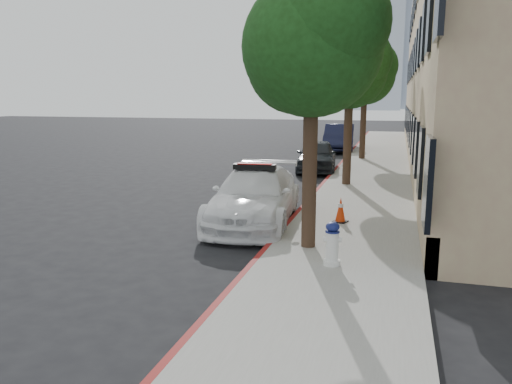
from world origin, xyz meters
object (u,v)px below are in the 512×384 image
object	(u,v)px
parked_car_mid	(317,156)
parked_car_far	(339,138)
fire_hydrant	(332,244)
traffic_cone	(341,210)
police_car	(255,196)

from	to	relation	value
parked_car_mid	parked_car_far	distance (m)	8.77
fire_hydrant	parked_car_far	bearing A→B (deg)	86.12
traffic_cone	fire_hydrant	bearing A→B (deg)	-86.37
fire_hydrant	traffic_cone	xyz separation A→B (m)	(-0.21, 3.35, -0.09)
parked_car_mid	traffic_cone	xyz separation A→B (m)	(2.12, -9.57, -0.24)
police_car	parked_car_mid	world-z (taller)	police_car
fire_hydrant	traffic_cone	world-z (taller)	fire_hydrant
fire_hydrant	traffic_cone	size ratio (longest dim) A/B	1.31
police_car	parked_car_mid	bearing A→B (deg)	84.26
traffic_cone	parked_car_far	bearing A→B (deg)	96.61
fire_hydrant	traffic_cone	bearing A→B (deg)	83.60
parked_car_far	fire_hydrant	size ratio (longest dim) A/B	5.93
police_car	parked_car_far	distance (m)	18.44
parked_car_far	traffic_cone	world-z (taller)	parked_car_far
parked_car_far	fire_hydrant	xyz separation A→B (m)	(2.34, -21.69, -0.26)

